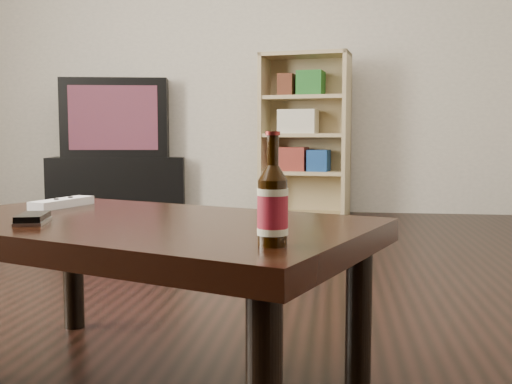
# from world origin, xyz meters

# --- Properties ---
(floor) EXTENTS (5.00, 6.00, 0.01)m
(floor) POSITION_xyz_m (0.00, 0.00, -0.01)
(floor) COLOR black
(floor) RESTS_ON ground
(wall_back) EXTENTS (5.00, 0.02, 2.70)m
(wall_back) POSITION_xyz_m (0.00, 3.01, 1.35)
(wall_back) COLOR #B5B0A0
(wall_back) RESTS_ON ground
(tv_stand) EXTENTS (1.16, 0.74, 0.43)m
(tv_stand) POSITION_xyz_m (-1.07, 2.98, 0.22)
(tv_stand) COLOR black
(tv_stand) RESTS_ON floor
(tv) EXTENTS (0.92, 0.67, 0.62)m
(tv) POSITION_xyz_m (-1.07, 2.98, 0.74)
(tv) COLOR black
(tv) RESTS_ON tv_stand
(bookshelf) EXTENTS (0.69, 0.40, 1.21)m
(bookshelf) POSITION_xyz_m (0.47, 2.77, 0.63)
(bookshelf) COLOR tan
(bookshelf) RESTS_ON floor
(coffee_table) EXTENTS (1.23, 0.97, 0.40)m
(coffee_table) POSITION_xyz_m (0.24, -0.41, 0.35)
(coffee_table) COLOR black
(coffee_table) RESTS_ON floor
(beer_bottle) EXTENTS (0.06, 0.06, 0.20)m
(beer_bottle) POSITION_xyz_m (0.59, -0.71, 0.48)
(beer_bottle) COLOR black
(beer_bottle) RESTS_ON coffee_table
(phone) EXTENTS (0.09, 0.13, 0.02)m
(phone) POSITION_xyz_m (0.02, -0.50, 0.41)
(phone) COLOR #AAAAAD
(phone) RESTS_ON coffee_table
(remote) EXTENTS (0.11, 0.21, 0.03)m
(remote) POSITION_xyz_m (-0.05, -0.20, 0.41)
(remote) COLOR silver
(remote) RESTS_ON coffee_table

